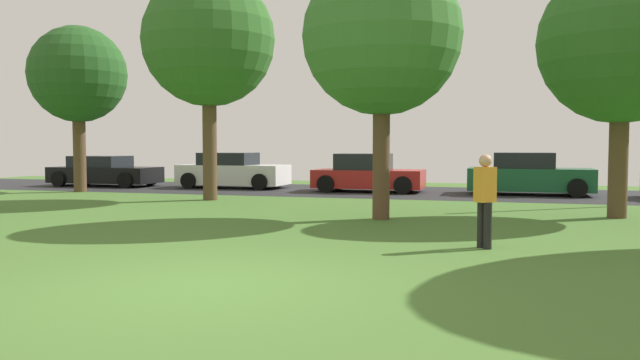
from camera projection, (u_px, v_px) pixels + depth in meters
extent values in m
plane|color=#47702D|center=(204.00, 286.00, 7.74)|extent=(44.00, 44.00, 0.00)
cube|color=#28282B|center=(403.00, 192.00, 23.06)|extent=(44.00, 6.40, 0.01)
cylinder|color=brown|center=(210.00, 144.00, 19.68)|extent=(0.44, 0.44, 3.57)
sphere|color=#2D6023|center=(209.00, 40.00, 19.50)|extent=(4.16, 4.16, 4.16)
cylinder|color=brown|center=(618.00, 158.00, 14.86)|extent=(0.44, 0.44, 2.84)
sphere|color=#2D6023|center=(621.00, 42.00, 14.70)|extent=(3.86, 3.86, 3.86)
cylinder|color=brown|center=(381.00, 160.00, 14.60)|extent=(0.40, 0.40, 2.80)
sphere|color=#38702D|center=(382.00, 35.00, 14.44)|extent=(3.71, 3.71, 3.71)
cylinder|color=brown|center=(80.00, 151.00, 23.18)|extent=(0.46, 0.46, 3.02)
sphere|color=#23511E|center=(78.00, 74.00, 23.02)|extent=(3.54, 3.54, 3.54)
cylinder|color=black|center=(488.00, 226.00, 10.44)|extent=(0.14, 0.14, 0.79)
cylinder|color=black|center=(481.00, 225.00, 10.58)|extent=(0.14, 0.14, 0.79)
cube|color=orange|center=(485.00, 184.00, 10.47)|extent=(0.38, 0.38, 0.59)
sphere|color=tan|center=(485.00, 161.00, 10.45)|extent=(0.21, 0.21, 0.21)
cube|color=black|center=(105.00, 175.00, 26.43)|extent=(4.57, 1.85, 0.66)
cube|color=black|center=(100.00, 161.00, 26.46)|extent=(2.19, 1.63, 0.47)
cylinder|color=black|center=(150.00, 178.00, 26.87)|extent=(0.64, 0.22, 0.64)
cylinder|color=black|center=(125.00, 180.00, 25.09)|extent=(0.64, 0.22, 0.64)
cylinder|color=black|center=(87.00, 177.00, 27.78)|extent=(0.64, 0.22, 0.64)
cylinder|color=black|center=(59.00, 179.00, 26.00)|extent=(0.64, 0.22, 0.64)
cube|color=white|center=(233.00, 175.00, 25.27)|extent=(4.34, 1.86, 0.79)
cube|color=black|center=(228.00, 159.00, 25.30)|extent=(2.08, 1.63, 0.49)
cylinder|color=black|center=(277.00, 179.00, 25.75)|extent=(0.64, 0.22, 0.64)
cylinder|color=black|center=(260.00, 182.00, 23.97)|extent=(0.64, 0.22, 0.64)
cylinder|color=black|center=(210.00, 178.00, 26.61)|extent=(0.64, 0.22, 0.64)
cylinder|color=black|center=(189.00, 181.00, 24.83)|extent=(0.64, 0.22, 0.64)
cube|color=#B21E1E|center=(369.00, 179.00, 23.23)|extent=(4.04, 1.81, 0.67)
cube|color=black|center=(364.00, 162.00, 23.25)|extent=(1.94, 1.59, 0.60)
cylinder|color=black|center=(410.00, 182.00, 23.71)|extent=(0.64, 0.22, 0.64)
cylinder|color=black|center=(403.00, 185.00, 21.97)|extent=(0.64, 0.22, 0.64)
cylinder|color=black|center=(338.00, 181.00, 24.51)|extent=(0.64, 0.22, 0.64)
cylinder|color=black|center=(326.00, 184.00, 22.77)|extent=(0.64, 0.22, 0.64)
cube|color=#195633|center=(530.00, 179.00, 21.82)|extent=(4.17, 1.85, 0.78)
cube|color=black|center=(524.00, 160.00, 21.84)|extent=(2.00, 1.63, 0.55)
cylinder|color=black|center=(571.00, 185.00, 22.31)|extent=(0.64, 0.22, 0.64)
cylinder|color=black|center=(577.00, 188.00, 20.53)|extent=(0.64, 0.22, 0.64)
cylinder|color=black|center=(487.00, 183.00, 23.13)|extent=(0.64, 0.22, 0.64)
cylinder|color=black|center=(486.00, 186.00, 21.36)|extent=(0.64, 0.22, 0.64)
cylinder|color=#2D2D33|center=(612.00, 127.00, 17.47)|extent=(0.14, 0.14, 4.50)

